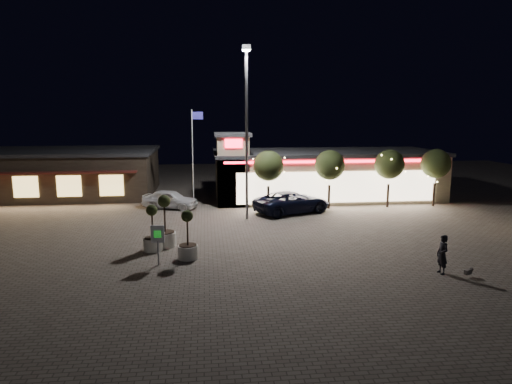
{
  "coord_description": "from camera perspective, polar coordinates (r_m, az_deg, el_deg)",
  "views": [
    {
      "loc": [
        -0.96,
        -24.67,
        7.76
      ],
      "look_at": [
        2.45,
        6.0,
        2.36
      ],
      "focal_mm": 32.0,
      "sensor_mm": 36.0,
      "label": 1
    }
  ],
  "objects": [
    {
      "name": "string_tree_b",
      "position": [
        37.27,
        9.21,
        3.33
      ],
      "size": [
        2.42,
        2.42,
        4.79
      ],
      "color": "#332319",
      "rests_on": "ground"
    },
    {
      "name": "planter_mid",
      "position": [
        24.82,
        -8.52,
        -6.42
      ],
      "size": [
        1.08,
        1.08,
        2.66
      ],
      "color": "beige",
      "rests_on": "ground"
    },
    {
      "name": "ground",
      "position": [
        25.88,
        -3.96,
        -7.55
      ],
      "size": [
        90.0,
        90.0,
        0.0
      ],
      "primitive_type": "plane",
      "color": "#655B52",
      "rests_on": "ground"
    },
    {
      "name": "string_tree_c",
      "position": [
        38.9,
        16.34,
        3.33
      ],
      "size": [
        2.42,
        2.42,
        4.79
      ],
      "color": "#332319",
      "rests_on": "ground"
    },
    {
      "name": "floodlight_pole",
      "position": [
        32.81,
        -1.18,
        8.63
      ],
      "size": [
        0.6,
        0.4,
        12.38
      ],
      "color": "gray",
      "rests_on": "ground"
    },
    {
      "name": "planter_right",
      "position": [
        26.59,
        -12.78,
        -5.45
      ],
      "size": [
        1.08,
        1.08,
        2.67
      ],
      "color": "beige",
      "rests_on": "ground"
    },
    {
      "name": "dog",
      "position": [
        24.3,
        25.1,
        -8.93
      ],
      "size": [
        0.55,
        0.37,
        0.3
      ],
      "color": "#59514C",
      "rests_on": "ground"
    },
    {
      "name": "flagpole",
      "position": [
        37.8,
        -7.79,
        5.26
      ],
      "size": [
        0.95,
        0.1,
        8.0
      ],
      "color": "white",
      "rests_on": "ground"
    },
    {
      "name": "white_sedan",
      "position": [
        37.86,
        -10.71,
        -0.89
      ],
      "size": [
        4.85,
        3.26,
        1.53
      ],
      "primitive_type": "imported",
      "rotation": [
        0.0,
        0.0,
        1.22
      ],
      "color": "white",
      "rests_on": "ground"
    },
    {
      "name": "retail_building",
      "position": [
        42.18,
        8.08,
        2.27
      ],
      "size": [
        20.4,
        8.4,
        6.1
      ],
      "color": "tan",
      "rests_on": "ground"
    },
    {
      "name": "pedestrian",
      "position": [
        24.06,
        22.28,
        -7.24
      ],
      "size": [
        0.53,
        0.75,
        1.93
      ],
      "primitive_type": "imported",
      "rotation": [
        0.0,
        0.0,
        -1.47
      ],
      "color": "black",
      "rests_on": "ground"
    },
    {
      "name": "restaurant_building",
      "position": [
        46.84,
        -22.48,
        2.31
      ],
      "size": [
        16.4,
        11.0,
        4.3
      ],
      "color": "#382D23",
      "rests_on": "ground"
    },
    {
      "name": "string_tree_d",
      "position": [
        40.61,
        21.56,
        3.3
      ],
      "size": [
        2.42,
        2.42,
        4.79
      ],
      "color": "#332319",
      "rests_on": "ground"
    },
    {
      "name": "valet_sign",
      "position": [
        23.89,
        -12.19,
        -5.57
      ],
      "size": [
        0.69,
        0.15,
        2.1
      ],
      "color": "gray",
      "rests_on": "ground"
    },
    {
      "name": "string_tree_a",
      "position": [
        36.25,
        1.56,
        3.27
      ],
      "size": [
        2.42,
        2.42,
        4.79
      ],
      "color": "#332319",
      "rests_on": "ground"
    },
    {
      "name": "pickup_truck",
      "position": [
        35.72,
        4.55,
        -1.26
      ],
      "size": [
        6.74,
        4.97,
        1.7
      ],
      "primitive_type": "imported",
      "rotation": [
        0.0,
        0.0,
        1.97
      ],
      "color": "black",
      "rests_on": "ground"
    },
    {
      "name": "planter_left",
      "position": [
        27.26,
        -11.29,
        -4.74
      ],
      "size": [
        1.25,
        1.25,
        3.06
      ],
      "color": "beige",
      "rests_on": "ground"
    }
  ]
}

